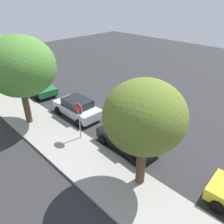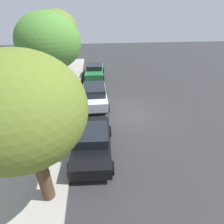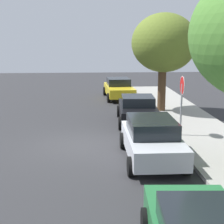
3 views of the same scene
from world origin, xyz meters
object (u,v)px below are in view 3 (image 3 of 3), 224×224
at_px(parked_car_black, 138,109).
at_px(stop_sign, 182,96).
at_px(parked_car_silver, 152,139).
at_px(parked_car_yellow, 119,88).
at_px(street_tree_mid_block, 164,43).

bearing_deg(parked_car_black, stop_sign, 27.77).
distance_m(parked_car_silver, parked_car_yellow, 12.96).
height_order(parked_car_silver, street_tree_mid_block, street_tree_mid_block).
bearing_deg(stop_sign, street_tree_mid_block, 176.97).
bearing_deg(parked_car_silver, street_tree_mid_block, 165.65).
height_order(stop_sign, street_tree_mid_block, street_tree_mid_block).
relative_size(stop_sign, parked_car_black, 0.66).
distance_m(parked_car_black, street_tree_mid_block, 4.45).
bearing_deg(street_tree_mid_block, parked_car_silver, -14.35).
relative_size(parked_car_yellow, street_tree_mid_block, 0.78).
distance_m(stop_sign, street_tree_mid_block, 5.67).
relative_size(stop_sign, street_tree_mid_block, 0.48).
distance_m(stop_sign, parked_car_black, 3.44).
bearing_deg(stop_sign, parked_car_yellow, -169.72).
bearing_deg(parked_car_silver, parked_car_black, 177.52).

